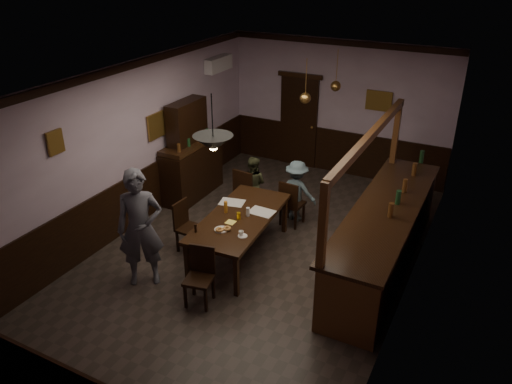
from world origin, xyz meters
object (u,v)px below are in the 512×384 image
Objects in this scene: chair_side at (186,224)px; chair_far_right at (291,202)px; chair_far_left at (246,191)px; chair_near at (200,273)px; dining_table at (240,220)px; soda_can at (239,216)px; pendant_iron at (213,143)px; person_standing at (140,228)px; coffee_cup at (241,233)px; person_seated_right at (296,191)px; person_seated_left at (253,184)px; bar_counter at (384,235)px; pendant_brass_mid at (305,98)px; sideboard at (191,159)px; pendant_brass_far at (336,86)px.

chair_far_right is at bearing -36.19° from chair_side.
chair_near is at bearing 110.05° from chair_far_left.
dining_table is 0.16m from soda_can.
dining_table is 2.49× the size of chair_far_right.
pendant_iron is (-0.29, -2.10, 1.81)m from chair_far_right.
chair_far_left is 2.62m from person_standing.
dining_table is 0.63m from coffee_cup.
chair_far_right is at bearing 74.99° from dining_table.
chair_far_left is 0.83× the size of person_seated_right.
person_seated_left reaches higher than soda_can.
dining_table is 0.96m from chair_side.
chair_far_right is at bearing 89.96° from person_seated_right.
person_seated_left is 0.90m from person_seated_right.
chair_near is at bearing 89.45° from chair_far_right.
pendant_iron reaches higher than chair_far_left.
person_standing is 2.35× the size of pendant_iron.
bar_counter reaches higher than person_seated_right.
dining_table is at bearing 117.29° from coffee_cup.
coffee_cup is at bearing 107.53° from person_seated_left.
person_seated_left is 1.40× the size of pendant_brass_mid.
sideboard is 2.50× the size of pendant_brass_mid.
bar_counter is at bearing 36.13° from pendant_iron.
person_standing is at bearing 76.16° from person_seated_left.
chair_side is (-1.26, -1.56, -0.01)m from chair_far_right.
person_seated_left is at bearing -0.72° from sideboard.
dining_table is at bearing 120.22° from chair_far_left.
pendant_iron reaches higher than soda_can.
pendant_brass_far reaches higher than bar_counter.
chair_far_left is 1.11× the size of chair_side.
pendant_brass_far reaches higher than person_seated_left.
pendant_iron is (0.02, -0.70, 1.50)m from soda_can.
bar_counter is (1.88, 1.31, -0.22)m from coffee_cup.
pendant_brass_mid is at bearing -162.54° from person_seated_left.
person_standing is at bearing 64.29° from person_seated_right.
person_seated_right is (0.34, 1.58, -0.09)m from dining_table.
person_standing is at bearing -109.09° from pendant_brass_far.
chair_far_right is at bearing 161.12° from person_seated_left.
coffee_cup is 0.02× the size of bar_counter.
bar_counter is at bearing -10.26° from sideboard.
sideboard reaches higher than chair_far_right.
person_seated_left reaches higher than chair_far_left.
pendant_iron is at bearing -97.00° from pendant_brass_far.
pendant_iron is (0.05, -0.80, 1.62)m from dining_table.
soda_can is 0.15× the size of pendant_brass_far.
chair_near is 1.14m from person_standing.
pendant_iron is at bearing -116.73° from chair_side.
chair_far_left is 1.24× the size of pendant_iron.
chair_far_left is 1.50m from sideboard.
pendant_iron is at bearing 81.63° from person_seated_right.
pendant_iron is (0.61, -2.31, 1.74)m from person_seated_left.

